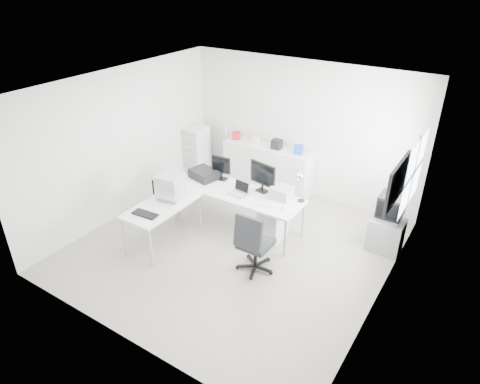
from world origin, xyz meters
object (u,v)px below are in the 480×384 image
Objects in this scene: crt_monitor at (171,188)px; sideboard at (267,168)px; tv_cabinet at (386,234)px; filing_cabinet at (197,152)px; office_chair at (256,241)px; lcd_monitor_small at (221,168)px; drawer_pedestal at (273,223)px; laser_printer at (281,193)px; crt_tv at (391,208)px; main_desk at (239,210)px; lcd_monitor_large at (263,177)px; inkjet_printer at (204,174)px; laptop at (238,190)px; side_desk at (164,223)px.

crt_monitor is 0.21× the size of sideboard.
filing_cabinet is (-4.50, 0.57, 0.29)m from tv_cabinet.
lcd_monitor_small is at bearing 141.58° from office_chair.
laser_printer is (0.05, 0.17, 0.55)m from drawer_pedestal.
crt_monitor is 0.81× the size of crt_tv.
main_desk is 5.05× the size of lcd_monitor_small.
main_desk is 0.79m from lcd_monitor_large.
lcd_monitor_small reaches higher than inkjet_printer.
laptop reaches higher than tv_cabinet.
crt_monitor is 0.37× the size of office_chair.
inkjet_printer is at bearing 79.63° from crt_monitor.
sideboard reaches higher than laptop.
laptop reaches higher than main_desk.
laser_printer is 2.98m from filing_cabinet.
crt_monitor is 2.60m from sideboard.
lcd_monitor_large is 0.50m from laptop.
drawer_pedestal is 1.44m from lcd_monitor_small.
crt_monitor is at bearing -132.31° from laptop.
laptop is 0.28× the size of office_chair.
crt_tv is at bearing 24.25° from lcd_monitor_large.
inkjet_printer is (0.00, 1.20, 0.46)m from side_desk.
laser_printer is 1.92m from tv_cabinet.
main_desk is at bearing -163.54° from laser_printer.
tv_cabinet is at bearing 0.00° from crt_tv.
lcd_monitor_small is at bearing -98.84° from sideboard.
laser_printer is 0.89× the size of crt_monitor.
main_desk is 0.86m from lcd_monitor_small.
laptop reaches higher than inkjet_printer.
main_desk is 2.21× the size of office_chair.
side_desk is 1.51m from lcd_monitor_small.
main_desk is 6.65× the size of laser_printer.
laptop is 0.51× the size of tv_cabinet.
lcd_monitor_small is 1.86m from filing_cabinet.
filing_cabinet reaches higher than crt_monitor.
sideboard reaches higher than main_desk.
crt_monitor reaches higher than crt_tv.
lcd_monitor_small is 1.55× the size of laptop.
filing_cabinet is (-2.75, 1.13, -0.26)m from laser_printer.
office_chair is 0.55× the size of sideboard.
lcd_monitor_small is 3.17m from tv_cabinet.
lcd_monitor_small reaches higher than side_desk.
crt_tv is (3.35, 1.87, 0.45)m from side_desk.
drawer_pedestal is (0.70, 0.05, -0.08)m from main_desk.
sideboard reaches higher than drawer_pedestal.
side_desk is at bearing -150.82° from crt_tv.
crt_monitor is at bearing -126.86° from lcd_monitor_large.
drawer_pedestal is at bearing 11.96° from inkjet_printer.
inkjet_printer is 0.83× the size of tv_cabinet.
laptop is at bearing -77.74° from sideboard.
inkjet_printer is 0.46× the size of office_chair.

